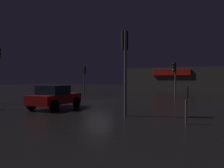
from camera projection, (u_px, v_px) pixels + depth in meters
The scene contains 8 objects.
ground_plane at pixel (98, 101), 19.74m from camera, with size 120.00×120.00×0.00m, color black.
store_building at pixel (174, 79), 42.74m from camera, with size 19.16×7.07×4.23m.
traffic_signal_opposite at pixel (175, 73), 23.09m from camera, with size 0.42×0.43×3.81m.
traffic_signal_cross_left at pixel (85, 74), 27.79m from camera, with size 0.41×0.43×3.65m.
traffic_signal_cross_right at pixel (125, 56), 11.52m from camera, with size 0.41×0.43×4.58m.
car_near at pixel (55, 97), 14.39m from camera, with size 2.17×3.88×1.57m.
bollard_kerb_a at pixel (188, 92), 22.99m from camera, with size 0.13×0.13×1.23m, color #595B60.
bollard_kerb_b at pixel (186, 112), 9.39m from camera, with size 0.08×0.08×1.09m, color #595B60.
Camera 1 is at (9.58, -17.26, 1.97)m, focal length 34.10 mm.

